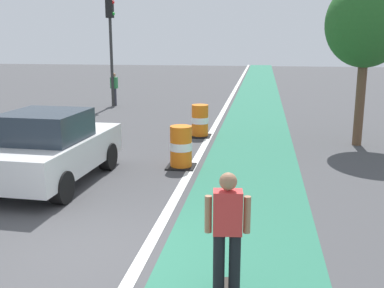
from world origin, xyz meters
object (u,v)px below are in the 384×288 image
at_px(traffic_barrel_mid, 200,121).
at_px(pedestrian_crossing, 114,88).
at_px(traffic_barrel_front, 181,147).
at_px(traffic_light_corner, 111,33).
at_px(parked_sedan_nearest, 51,148).
at_px(street_tree_sidewalk, 366,25).
at_px(skateboarder_on_lane, 227,232).

xyz_separation_m(traffic_barrel_mid, pedestrian_crossing, (-5.15, 6.64, 0.33)).
xyz_separation_m(traffic_barrel_front, traffic_light_corner, (-5.21, 10.38, 2.97)).
height_order(traffic_light_corner, pedestrian_crossing, traffic_light_corner).
distance_m(traffic_barrel_front, pedestrian_crossing, 11.74).
distance_m(parked_sedan_nearest, traffic_light_corner, 12.68).
bearing_deg(traffic_barrel_front, pedestrian_crossing, 116.20).
relative_size(traffic_barrel_mid, street_tree_sidewalk, 0.22).
xyz_separation_m(skateboarder_on_lane, parked_sedan_nearest, (-4.34, 4.26, -0.08)).
bearing_deg(traffic_light_corner, parked_sedan_nearest, -78.30).
height_order(skateboarder_on_lane, pedestrian_crossing, skateboarder_on_lane).
height_order(traffic_barrel_front, pedestrian_crossing, pedestrian_crossing).
bearing_deg(pedestrian_crossing, skateboarder_on_lane, -67.58).
relative_size(skateboarder_on_lane, pedestrian_crossing, 1.05).
bearing_deg(parked_sedan_nearest, traffic_barrel_front, 33.08).
xyz_separation_m(skateboarder_on_lane, traffic_barrel_front, (-1.64, 6.01, -0.38)).
xyz_separation_m(traffic_light_corner, pedestrian_crossing, (0.03, 0.15, -2.64)).
bearing_deg(parked_sedan_nearest, street_tree_sidewalk, 33.65).
relative_size(parked_sedan_nearest, traffic_barrel_mid, 3.83).
xyz_separation_m(traffic_barrel_front, traffic_barrel_mid, (-0.03, 3.89, 0.00)).
bearing_deg(parked_sedan_nearest, traffic_light_corner, 101.70).
height_order(traffic_light_corner, street_tree_sidewalk, traffic_light_corner).
relative_size(traffic_light_corner, street_tree_sidewalk, 1.02).
height_order(traffic_barrel_mid, pedestrian_crossing, pedestrian_crossing).
xyz_separation_m(parked_sedan_nearest, pedestrian_crossing, (-2.49, 12.28, 0.03)).
relative_size(parked_sedan_nearest, traffic_barrel_front, 3.83).
bearing_deg(street_tree_sidewalk, traffic_barrel_front, -146.05).
relative_size(traffic_barrel_front, street_tree_sidewalk, 0.22).
height_order(traffic_barrel_mid, traffic_light_corner, traffic_light_corner).
distance_m(traffic_light_corner, pedestrian_crossing, 2.64).
xyz_separation_m(parked_sedan_nearest, street_tree_sidewalk, (7.70, 5.13, 2.83)).
relative_size(traffic_barrel_front, pedestrian_crossing, 0.68).
bearing_deg(traffic_light_corner, traffic_barrel_mid, -51.46).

